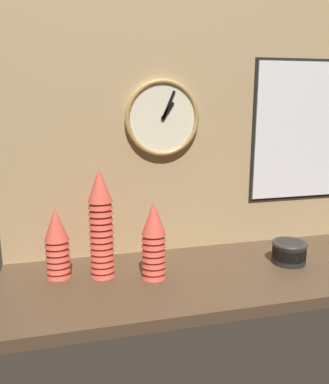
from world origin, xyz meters
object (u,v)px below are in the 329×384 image
at_px(menu_board, 296,131).
at_px(bowl_stack_right, 290,252).
at_px(cup_stack_left, 101,224).
at_px(cup_stack_center_left, 154,241).
at_px(cup_stack_far_left, 57,243).
at_px(wall_clock, 162,118).

bearing_deg(menu_board, bowl_stack_right, -120.57).
bearing_deg(cup_stack_left, cup_stack_center_left, -19.18).
height_order(cup_stack_center_left, menu_board, menu_board).
xyz_separation_m(bowl_stack_right, menu_board, (0.15, 0.25, 0.44)).
xyz_separation_m(cup_stack_far_left, bowl_stack_right, (0.86, -0.09, -0.08)).
xyz_separation_m(cup_stack_center_left, bowl_stack_right, (0.53, -0.00, -0.09)).
height_order(cup_stack_left, wall_clock, wall_clock).
bearing_deg(bowl_stack_right, menu_board, 59.43).
xyz_separation_m(cup_stack_center_left, wall_clock, (0.09, 0.24, 0.41)).
relative_size(cup_stack_left, wall_clock, 1.33).
height_order(cup_stack_far_left, wall_clock, wall_clock).
xyz_separation_m(cup_stack_center_left, cup_stack_left, (-0.17, 0.06, 0.06)).
bearing_deg(cup_stack_left, bowl_stack_right, -4.94).
height_order(cup_stack_center_left, cup_stack_left, cup_stack_left).
bearing_deg(bowl_stack_right, cup_stack_far_left, 173.91).
distance_m(cup_stack_center_left, wall_clock, 0.48).
xyz_separation_m(cup_stack_center_left, menu_board, (0.68, 0.25, 0.34)).
relative_size(cup_stack_far_left, menu_board, 0.43).
bearing_deg(cup_stack_left, menu_board, 12.30).
distance_m(cup_stack_center_left, bowl_stack_right, 0.54).
bearing_deg(menu_board, wall_clock, -179.14).
height_order(bowl_stack_right, menu_board, menu_board).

